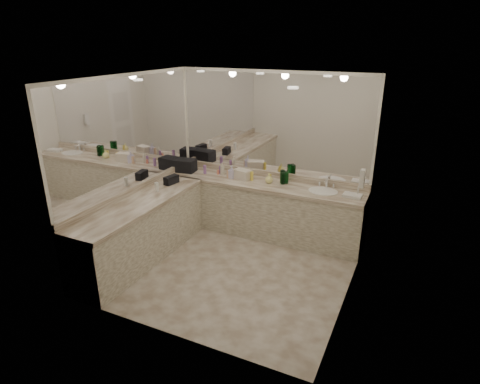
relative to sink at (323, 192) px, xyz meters
The scene contains 34 objects.
floor 1.77m from the sink, 128.37° to the right, with size 3.20×3.20×0.00m, color beige.
ceiling 2.29m from the sink, 128.37° to the right, with size 3.20×3.20×0.00m, color white.
wall_back 1.08m from the sink, 162.47° to the left, with size 3.20×0.02×2.60m, color silver.
wall_left 2.85m from the sink, 154.80° to the right, with size 0.02×3.00×2.60m, color silver.
wall_right 1.42m from the sink, 61.56° to the right, with size 0.02×3.00×2.60m, color silver.
vanity_back_base 1.06m from the sink, behind, with size 3.20×0.60×0.84m, color beige.
vanity_back_top 0.95m from the sink, behind, with size 3.20×0.64×0.06m, color beige.
vanity_left_base 2.75m from the sink, 146.31° to the right, with size 0.60×2.40×0.84m, color beige.
vanity_left_top 2.70m from the sink, 146.19° to the right, with size 0.64×2.42×0.06m, color beige.
backsplash_back 0.99m from the sink, 163.58° to the left, with size 3.20×0.04×0.10m, color beige.
backsplash_left 2.80m from the sink, 154.62° to the right, with size 0.04×3.00×0.10m, color beige.
mirror_back 1.33m from the sink, 163.13° to the left, with size 3.12×0.01×1.55m, color white.
mirror_left 2.94m from the sink, 154.69° to the right, with size 0.01×2.92×1.55m, color white.
sink is the anchor object (origin of this frame).
faucet 0.22m from the sink, 90.00° to the left, with size 0.24×0.16×0.14m, color silver.
wall_phone 0.91m from the sink, 39.57° to the right, with size 0.06×0.10×0.24m, color white.
door 1.82m from the sink, 69.46° to the right, with size 0.02×0.82×2.10m, color white.
black_toiletry_bag 2.41m from the sink, behind, with size 0.39×0.25×0.22m, color black.
black_bag_spill 2.35m from the sink, 163.34° to the right, with size 0.11×0.25×0.13m, color black.
cream_cosmetic_case 1.33m from the sink, behind, with size 0.28×0.17×0.16m, color beige.
hand_towel 0.44m from the sink, ahead, with size 0.26×0.18×0.04m, color white.
lotion_left 2.49m from the sink, 154.86° to the right, with size 0.06×0.06×0.14m, color white.
soap_bottle_a 1.74m from the sink, behind, with size 0.08×0.08×0.20m, color beige.
soap_bottle_b 1.51m from the sink, behind, with size 0.10×0.10×0.21m, color silver.
soap_bottle_c 0.87m from the sink, behind, with size 0.12×0.12×0.16m, color #F0E98A.
green_bottle_0 0.67m from the sink, behind, with size 0.07×0.07×0.19m, color #0C4F19.
green_bottle_1 0.64m from the sink, 169.99° to the left, with size 0.07×0.07×0.20m, color #0C4F19.
green_bottle_2 0.71m from the sink, behind, with size 0.07×0.07×0.20m, color #0C4F19.
amenity_bottle_0 1.17m from the sink, behind, with size 0.05×0.05×0.14m, color #F2D84C.
amenity_bottle_1 2.02m from the sink, behind, with size 0.05×0.05×0.15m, color #9966B2.
amenity_bottle_2 1.57m from the sink, behind, with size 0.05×0.05×0.13m, color #E0B28C.
amenity_bottle_3 1.79m from the sink, behind, with size 0.05×0.05×0.13m, color #9966B2.
amenity_bottle_4 1.81m from the sink, behind, with size 0.04×0.04×0.08m, color #E57F66.
amenity_bottle_5 0.88m from the sink, behind, with size 0.04×0.04×0.13m, color #F2D84C.
Camera 1 is at (2.19, -4.40, 3.04)m, focal length 30.00 mm.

